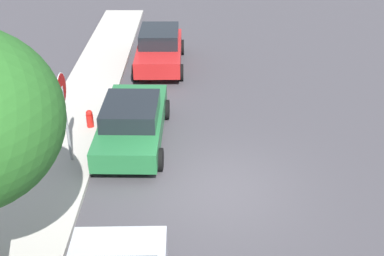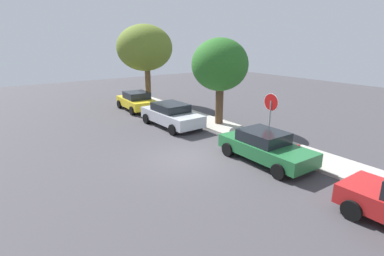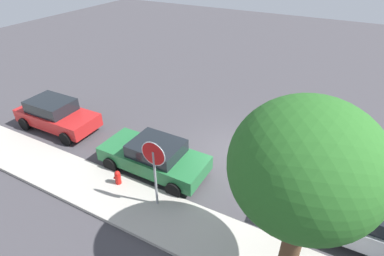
{
  "view_description": "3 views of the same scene",
  "coord_description": "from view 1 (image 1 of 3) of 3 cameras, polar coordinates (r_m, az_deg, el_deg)",
  "views": [
    {
      "loc": [
        -10.16,
        0.66,
        7.63
      ],
      "look_at": [
        1.71,
        0.71,
        0.85
      ],
      "focal_mm": 45.0,
      "sensor_mm": 36.0,
      "label": 1
    },
    {
      "loc": [
        10.6,
        -7.37,
        5.27
      ],
      "look_at": [
        -0.26,
        0.37,
        1.31
      ],
      "focal_mm": 28.0,
      "sensor_mm": 36.0,
      "label": 2
    },
    {
      "loc": [
        -3.43,
        10.08,
        7.98
      ],
      "look_at": [
        1.74,
        0.44,
        1.06
      ],
      "focal_mm": 28.0,
      "sensor_mm": 36.0,
      "label": 3
    }
  ],
  "objects": [
    {
      "name": "sidewalk_curb",
      "position": [
        13.23,
        -16.71,
        -6.58
      ],
      "size": [
        32.0,
        2.05,
        0.14
      ],
      "primitive_type": "cube",
      "color": "#B2ADA3",
      "rests_on": "ground_plane"
    },
    {
      "name": "ground_plane",
      "position": [
        12.72,
        3.19,
        -7.16
      ],
      "size": [
        60.0,
        60.0,
        0.0
      ],
      "primitive_type": "plane",
      "color": "#423F44"
    },
    {
      "name": "parked_car_green",
      "position": [
        14.4,
        -7.1,
        0.79
      ],
      "size": [
        4.39,
        2.05,
        1.4
      ],
      "color": "#236B38",
      "rests_on": "ground_plane"
    },
    {
      "name": "stop_sign",
      "position": [
        13.13,
        -14.98,
        2.92
      ],
      "size": [
        0.88,
        0.08,
        2.76
      ],
      "color": "gray",
      "rests_on": "ground_plane"
    },
    {
      "name": "fire_hydrant",
      "position": [
        15.42,
        -12.0,
        0.91
      ],
      "size": [
        0.3,
        0.22,
        0.72
      ],
      "color": "red",
      "rests_on": "ground_plane"
    },
    {
      "name": "parked_car_red",
      "position": [
        19.83,
        -3.88,
        9.42
      ],
      "size": [
        4.12,
        2.0,
        1.49
      ],
      "color": "red",
      "rests_on": "ground_plane"
    }
  ]
}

